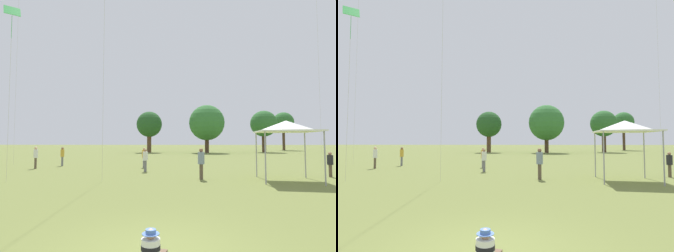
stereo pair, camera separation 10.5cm
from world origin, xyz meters
TOP-DOWN VIEW (x-y plane):
  - seated_toddler at (-0.02, -0.23)m, footprint 0.55×0.63m
  - person_standing_0 at (1.80, 10.09)m, footprint 0.52×0.52m
  - person_standing_1 at (-1.90, 13.72)m, footprint 0.52×0.52m
  - person_standing_3 at (9.79, 11.35)m, footprint 0.45×0.45m
  - person_standing_4 at (-10.90, 15.40)m, footprint 0.39×0.39m
  - person_standing_5 at (-2.37, 16.69)m, footprint 0.50×0.50m
  - person_standing_6 at (-9.80, 17.78)m, footprint 0.40×0.40m
  - canopy_tent at (6.52, 9.70)m, footprint 3.50×3.50m
  - kite_0 at (-8.77, 8.70)m, footprint 0.97×0.91m
  - distant_tree_0 at (5.87, 44.36)m, footprint 6.66×6.66m
  - distant_tree_1 at (-5.20, 45.89)m, footprint 4.99×4.99m
  - distant_tree_2 at (25.99, 59.20)m, footprint 4.86×4.86m
  - distant_tree_3 at (17.52, 47.58)m, footprint 5.17×5.17m

SIDE VIEW (x-z plane):
  - seated_toddler at x=-0.02m, z-range -0.06..0.53m
  - person_standing_3 at x=9.79m, z-range 0.14..1.68m
  - person_standing_1 at x=-1.90m, z-range 0.15..1.79m
  - person_standing_5 at x=-2.37m, z-range 0.15..1.80m
  - person_standing_6 at x=-9.80m, z-range 0.17..1.83m
  - person_standing_4 at x=-10.90m, z-range 0.18..1.93m
  - person_standing_0 at x=1.80m, z-range 0.17..1.96m
  - canopy_tent at x=6.52m, z-range 1.33..4.68m
  - distant_tree_1 at x=-5.20m, z-range 1.42..9.41m
  - distant_tree_3 at x=17.52m, z-range 1.48..9.74m
  - distant_tree_0 at x=5.87m, z-range 1.14..10.15m
  - distant_tree_2 at x=25.99m, z-range 2.10..11.29m
  - kite_0 at x=-8.77m, z-range 4.18..13.98m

